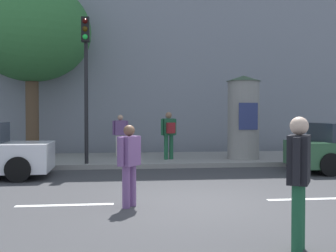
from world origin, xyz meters
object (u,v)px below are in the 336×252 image
(street_tree, at_px, (32,32))
(pedestrian_near_pole, at_px, (129,160))
(poster_column, at_px, (243,117))
(pedestrian_tallest, at_px, (169,131))
(pedestrian_in_red_top, at_px, (120,132))
(traffic_light, at_px, (86,66))
(pedestrian_in_dark_shirt, at_px, (299,172))

(street_tree, height_order, pedestrian_near_pole, street_tree)
(poster_column, relative_size, pedestrian_tallest, 1.78)
(pedestrian_near_pole, xyz_separation_m, pedestrian_in_red_top, (-0.13, 7.91, 0.17))
(poster_column, distance_m, street_tree, 8.39)
(pedestrian_near_pole, distance_m, pedestrian_in_red_top, 7.92)
(traffic_light, height_order, street_tree, street_tree)
(traffic_light, distance_m, pedestrian_in_red_top, 3.38)
(traffic_light, bearing_deg, street_tree, 126.58)
(street_tree, xyz_separation_m, pedestrian_in_dark_shirt, (5.41, -11.21, -3.78))
(pedestrian_in_dark_shirt, relative_size, pedestrian_near_pole, 1.11)
(pedestrian_in_dark_shirt, height_order, pedestrian_tallest, pedestrian_tallest)
(poster_column, xyz_separation_m, pedestrian_tallest, (-2.59, 0.10, -0.50))
(traffic_light, relative_size, pedestrian_tallest, 2.78)
(poster_column, bearing_deg, pedestrian_in_red_top, 161.02)
(traffic_light, bearing_deg, pedestrian_in_dark_shirt, -68.75)
(pedestrian_in_dark_shirt, bearing_deg, street_tree, 115.77)
(pedestrian_in_red_top, bearing_deg, traffic_light, -113.99)
(traffic_light, height_order, pedestrian_in_dark_shirt, traffic_light)
(traffic_light, distance_m, street_tree, 4.03)
(pedestrian_near_pole, bearing_deg, poster_column, 57.59)
(pedestrian_in_dark_shirt, distance_m, pedestrian_tallest, 9.28)
(traffic_light, xyz_separation_m, street_tree, (-2.21, 2.98, 1.58))
(pedestrian_in_dark_shirt, bearing_deg, poster_column, 77.15)
(poster_column, xyz_separation_m, pedestrian_in_dark_shirt, (-2.09, -9.17, -0.64))
(traffic_light, bearing_deg, poster_column, 9.97)
(pedestrian_in_red_top, relative_size, pedestrian_tallest, 0.94)
(street_tree, distance_m, pedestrian_in_red_top, 4.99)
(poster_column, height_order, pedestrian_near_pole, poster_column)
(street_tree, bearing_deg, pedestrian_near_pole, -68.19)
(street_tree, height_order, pedestrian_in_red_top, street_tree)
(traffic_light, xyz_separation_m, pedestrian_in_red_top, (1.06, 2.39, -2.14))
(poster_column, height_order, pedestrian_in_dark_shirt, poster_column)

